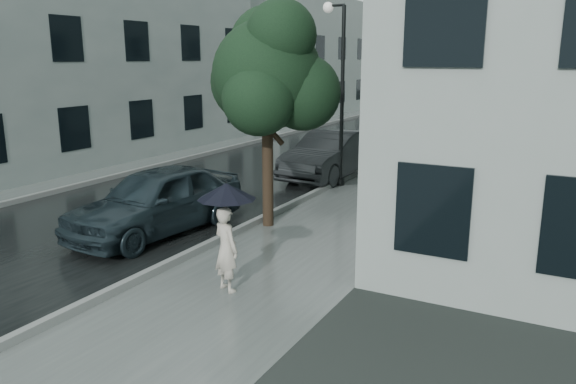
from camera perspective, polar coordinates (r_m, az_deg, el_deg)
The scene contains 14 objects.
ground at distance 9.87m, azimuth -7.59°, elevation -10.49°, with size 120.00×120.00×0.00m, color black.
sidewalk at distance 20.33m, azimuth 13.05°, elevation 1.85°, with size 3.50×60.00×0.01m, color slate.
kerb_near at distance 20.85m, azimuth 8.23°, elevation 2.55°, with size 0.15×60.00×0.15m, color slate.
asphalt_road at distance 22.27m, azimuth -0.28°, elevation 3.20°, with size 6.85×60.00×0.00m, color black.
kerb_far at distance 24.09m, azimuth -7.64°, elevation 4.04°, with size 0.15×60.00×0.15m, color slate.
sidewalk_far at distance 24.65m, azimuth -9.39°, elevation 4.03°, with size 1.70×60.00×0.01m, color #4C5451.
building_far_a at distance 24.48m, azimuth -24.03°, elevation 14.17°, with size 7.02×20.00×9.50m.
building_far_b at distance 41.89m, azimuth 0.98°, elevation 13.54°, with size 7.02×18.00×8.00m.
pedestrian at distance 9.82m, azimuth -6.30°, elevation -5.77°, with size 0.55×0.36×1.52m, color #B8B2A1.
umbrella at distance 9.52m, azimuth -6.27°, elevation 0.09°, with size 1.31×1.31×1.05m.
street_tree at distance 13.24m, azimuth -1.94°, elevation 11.96°, with size 3.31×3.01×5.26m.
lamp_post at distance 17.72m, azimuth 5.14°, elevation 10.91°, with size 0.85×0.35×5.63m.
car_near at distance 13.29m, azimuth -13.20°, elevation -0.82°, with size 1.84×4.58×1.56m, color #1B292F.
car_far at distance 19.10m, azimuth 4.45°, elevation 3.83°, with size 1.66×4.76×1.57m, color #242729.
Camera 1 is at (5.34, -7.28, 4.00)m, focal length 35.00 mm.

